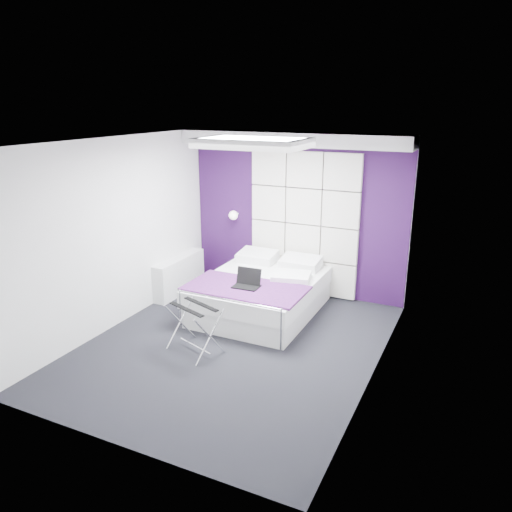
{
  "coord_description": "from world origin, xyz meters",
  "views": [
    {
      "loc": [
        2.77,
        -5.16,
        3.05
      ],
      "look_at": [
        0.16,
        0.35,
        1.14
      ],
      "focal_mm": 35.0,
      "sensor_mm": 36.0,
      "label": 1
    }
  ],
  "objects": [
    {
      "name": "soffit",
      "position": [
        0.0,
        1.95,
        2.5
      ],
      "size": [
        3.58,
        0.5,
        0.2
      ],
      "primitive_type": "cube",
      "color": "silver",
      "rests_on": "wall_back"
    },
    {
      "name": "wall_back",
      "position": [
        0.0,
        2.2,
        1.3
      ],
      "size": [
        3.6,
        0.0,
        3.6
      ],
      "primitive_type": "plane",
      "rotation": [
        1.57,
        0.0,
        0.0
      ],
      "color": "silver",
      "rests_on": "floor"
    },
    {
      "name": "nightstand",
      "position": [
        -0.72,
        2.02,
        0.55
      ],
      "size": [
        0.45,
        0.35,
        0.05
      ],
      "primitive_type": "cube",
      "color": "silver",
      "rests_on": "wall_back"
    },
    {
      "name": "accent_wall",
      "position": [
        0.0,
        2.19,
        1.3
      ],
      "size": [
        3.58,
        0.02,
        2.58
      ],
      "primitive_type": "cube",
      "color": "#2C0D3C",
      "rests_on": "wall_back"
    },
    {
      "name": "wall_lamp",
      "position": [
        -1.05,
        2.06,
        1.22
      ],
      "size": [
        0.15,
        0.15,
        0.15
      ],
      "primitive_type": "sphere",
      "color": "white",
      "rests_on": "wall_back"
    },
    {
      "name": "wall_right",
      "position": [
        1.8,
        0.0,
        1.3
      ],
      "size": [
        0.0,
        4.4,
        4.4
      ],
      "primitive_type": "plane",
      "rotation": [
        1.57,
        0.0,
        -1.57
      ],
      "color": "silver",
      "rests_on": "floor"
    },
    {
      "name": "wall_left",
      "position": [
        -1.8,
        0.0,
        1.3
      ],
      "size": [
        0.0,
        4.4,
        4.4
      ],
      "primitive_type": "plane",
      "rotation": [
        1.57,
        0.0,
        1.57
      ],
      "color": "silver",
      "rests_on": "floor"
    },
    {
      "name": "headboard",
      "position": [
        0.15,
        2.14,
        1.17
      ],
      "size": [
        1.8,
        0.08,
        2.3
      ],
      "primitive_type": null,
      "color": "silver",
      "rests_on": "wall_back"
    },
    {
      "name": "luggage_rack",
      "position": [
        -0.37,
        -0.34,
        0.31
      ],
      "size": [
        0.62,
        0.46,
        0.61
      ],
      "rotation": [
        0.0,
        0.0,
        -0.34
      ],
      "color": "silver",
      "rests_on": "floor"
    },
    {
      "name": "skylight",
      "position": [
        0.0,
        0.6,
        2.55
      ],
      "size": [
        1.36,
        0.86,
        0.12
      ],
      "primitive_type": null,
      "color": "white",
      "rests_on": "ceiling"
    },
    {
      "name": "laptop",
      "position": [
        -0.13,
        0.69,
        0.63
      ],
      "size": [
        0.36,
        0.26,
        0.26
      ],
      "rotation": [
        0.0,
        0.0,
        0.04
      ],
      "color": "black",
      "rests_on": "bed"
    },
    {
      "name": "radiator",
      "position": [
        -1.69,
        1.3,
        0.3
      ],
      "size": [
        0.22,
        1.2,
        0.6
      ],
      "primitive_type": "cube",
      "color": "silver",
      "rests_on": "floor"
    },
    {
      "name": "floor",
      "position": [
        0.0,
        0.0,
        0.0
      ],
      "size": [
        4.4,
        4.4,
        0.0
      ],
      "primitive_type": "plane",
      "color": "black",
      "rests_on": "ground"
    },
    {
      "name": "bed",
      "position": [
        -0.14,
        1.14,
        0.3
      ],
      "size": [
        1.66,
        2.01,
        0.71
      ],
      "color": "silver",
      "rests_on": "floor"
    },
    {
      "name": "ceiling",
      "position": [
        0.0,
        0.0,
        2.6
      ],
      "size": [
        4.4,
        4.4,
        0.0
      ],
      "primitive_type": "plane",
      "rotation": [
        3.14,
        0.0,
        0.0
      ],
      "color": "white",
      "rests_on": "wall_back"
    }
  ]
}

